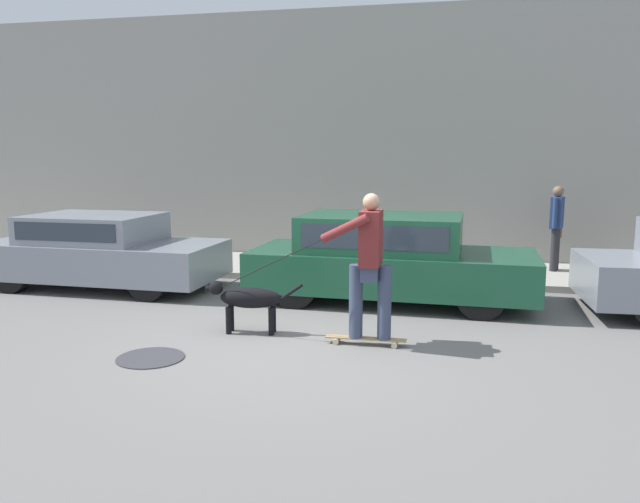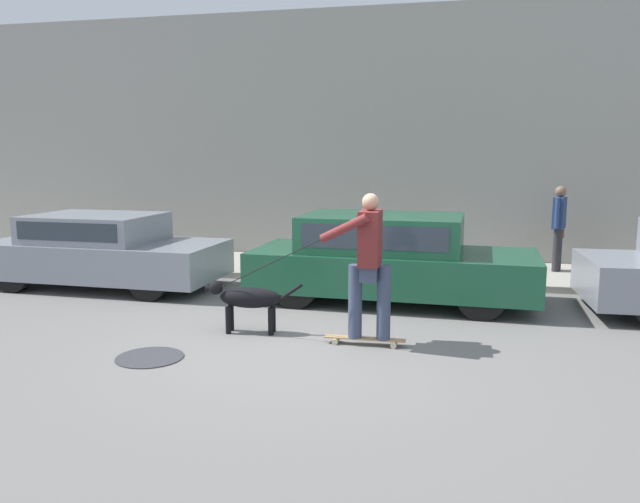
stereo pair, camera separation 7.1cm
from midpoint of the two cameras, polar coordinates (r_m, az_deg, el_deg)
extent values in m
plane|color=slate|center=(7.32, -1.05, -8.66)|extent=(36.00, 36.00, 0.00)
cube|color=gray|center=(12.90, 5.42, 10.34)|extent=(32.00, 0.30, 5.08)
cube|color=#A39E93|center=(11.80, 4.42, -1.63)|extent=(30.00, 2.28, 0.11)
cylinder|color=black|center=(11.08, -11.47, -1.12)|extent=(0.63, 0.22, 0.63)
cylinder|color=black|center=(9.80, -15.19, -2.56)|extent=(0.63, 0.22, 0.63)
cylinder|color=black|center=(12.32, -21.68, -0.58)|extent=(0.63, 0.22, 0.63)
cylinder|color=black|center=(11.18, -26.09, -1.77)|extent=(0.63, 0.22, 0.63)
cube|color=gray|center=(11.01, -18.85, -0.61)|extent=(3.95, 1.81, 0.58)
cube|color=gray|center=(11.03, -19.67, 2.07)|extent=(2.06, 1.59, 0.45)
cube|color=#28333D|center=(10.39, -22.04, 1.67)|extent=(1.78, 0.06, 0.29)
cylinder|color=black|center=(10.13, 14.78, -2.06)|extent=(0.68, 0.22, 0.67)
cylinder|color=black|center=(8.65, 14.77, -3.91)|extent=(0.68, 0.22, 0.67)
cylinder|color=black|center=(10.44, 0.33, -1.43)|extent=(0.68, 0.22, 0.67)
cylinder|color=black|center=(9.02, -2.03, -3.10)|extent=(0.68, 0.22, 0.67)
cube|color=#194C33|center=(9.44, 6.88, -1.65)|extent=(4.26, 1.88, 0.58)
cube|color=#194C33|center=(9.38, 5.93, 1.73)|extent=(2.39, 1.64, 0.53)
cube|color=#28333D|center=(8.60, 5.13, 1.27)|extent=(2.06, 0.08, 0.34)
cylinder|color=black|center=(10.38, 26.40, -2.47)|extent=(0.67, 0.23, 0.66)
cylinder|color=black|center=(7.85, -8.13, -6.25)|extent=(0.07, 0.07, 0.34)
cylinder|color=black|center=(7.98, -7.88, -5.99)|extent=(0.07, 0.07, 0.34)
cylinder|color=black|center=(7.73, -4.26, -6.41)|extent=(0.07, 0.07, 0.34)
cylinder|color=black|center=(7.87, -4.06, -6.14)|extent=(0.07, 0.07, 0.34)
ellipsoid|color=black|center=(7.78, -6.13, -4.21)|extent=(0.79, 0.34, 0.26)
sphere|color=black|center=(7.86, -9.26, -3.27)|extent=(0.18, 0.18, 0.18)
cylinder|color=black|center=(7.89, -9.82, -3.35)|extent=(0.11, 0.09, 0.08)
cylinder|color=black|center=(7.68, -2.45, -3.76)|extent=(0.31, 0.08, 0.23)
cylinder|color=beige|center=(7.36, 1.65, -8.27)|extent=(0.07, 0.03, 0.07)
cylinder|color=beige|center=(7.51, 1.87, -7.94)|extent=(0.07, 0.03, 0.07)
cylinder|color=beige|center=(7.28, 7.01, -8.55)|extent=(0.07, 0.03, 0.07)
cylinder|color=beige|center=(7.42, 7.12, -8.21)|extent=(0.07, 0.03, 0.07)
cube|color=#A88456|center=(7.37, 4.40, -7.93)|extent=(0.95, 0.13, 0.02)
cylinder|color=#38425B|center=(7.27, 3.51, -4.57)|extent=(0.16, 0.16, 0.86)
cylinder|color=#38425B|center=(7.23, 6.13, -4.68)|extent=(0.16, 0.16, 0.86)
cube|color=#38425B|center=(7.18, 4.85, -1.95)|extent=(0.20, 0.36, 0.17)
cube|color=maroon|center=(7.11, 4.89, 1.23)|extent=(0.23, 0.46, 0.63)
sphere|color=tan|center=(7.07, 4.94, 4.54)|extent=(0.20, 0.20, 0.20)
cylinder|color=maroon|center=(7.39, 5.17, 1.24)|extent=(0.10, 0.10, 0.60)
cylinder|color=maroon|center=(6.92, 2.52, 2.13)|extent=(0.59, 0.22, 0.36)
cylinder|color=black|center=(7.42, -4.65, -1.28)|extent=(1.43, 0.32, 0.73)
cylinder|color=#28282D|center=(12.14, 21.08, 0.20)|extent=(0.13, 0.13, 0.77)
cylinder|color=#28282D|center=(11.99, 20.97, 0.11)|extent=(0.13, 0.13, 0.77)
cube|color=navy|center=(11.99, 21.20, 3.32)|extent=(0.29, 0.41, 0.56)
cylinder|color=navy|center=(12.21, 21.38, 3.47)|extent=(0.08, 0.08, 0.54)
cylinder|color=navy|center=(11.76, 21.03, 3.30)|extent=(0.08, 0.08, 0.54)
sphere|color=brown|center=(11.96, 21.31, 5.13)|extent=(0.19, 0.19, 0.19)
cube|color=brown|center=(12.25, 21.28, 1.68)|extent=(0.17, 0.27, 0.23)
cylinder|color=#38383D|center=(7.16, -15.03, -9.33)|extent=(0.74, 0.74, 0.01)
camera|label=1|loc=(0.04, -89.75, 0.04)|focal=35.00mm
camera|label=2|loc=(0.04, 90.25, -0.04)|focal=35.00mm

